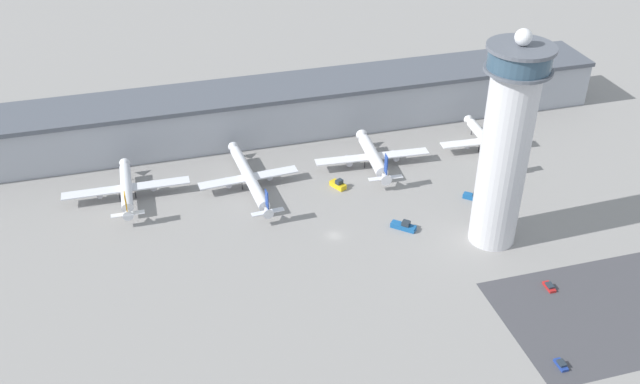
{
  "coord_description": "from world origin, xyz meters",
  "views": [
    {
      "loc": [
        -51.13,
        -167.52,
        130.27
      ],
      "look_at": [
        -2.67,
        6.63,
        12.25
      ],
      "focal_mm": 40.0,
      "sensor_mm": 36.0,
      "label": 1
    }
  ],
  "objects_px": {
    "service_truck_baggage": "(474,197)",
    "airplane_gate_delta": "(486,141)",
    "airplane_gate_bravo": "(249,178)",
    "car_maroon_suv": "(549,287)",
    "airplane_gate_alpha": "(126,188)",
    "service_truck_catering": "(338,185)",
    "control_tower": "(506,144)",
    "service_truck_fuel": "(506,182)",
    "service_truck_water": "(404,226)",
    "airplane_gate_charlie": "(373,156)",
    "car_grey_coupe": "(561,365)"
  },
  "relations": [
    {
      "from": "service_truck_fuel",
      "to": "car_maroon_suv",
      "type": "relative_size",
      "value": 1.62
    },
    {
      "from": "airplane_gate_alpha",
      "to": "service_truck_catering",
      "type": "bearing_deg",
      "value": -9.75
    },
    {
      "from": "control_tower",
      "to": "airplane_gate_charlie",
      "type": "xyz_separation_m",
      "value": [
        -20.91,
        49.41,
        -28.44
      ]
    },
    {
      "from": "service_truck_fuel",
      "to": "control_tower",
      "type": "bearing_deg",
      "value": -125.88
    },
    {
      "from": "car_maroon_suv",
      "to": "car_grey_coupe",
      "type": "xyz_separation_m",
      "value": [
        -12.5,
        -26.49,
        0.04
      ]
    },
    {
      "from": "airplane_gate_bravo",
      "to": "service_truck_water",
      "type": "height_order",
      "value": "airplane_gate_bravo"
    },
    {
      "from": "airplane_gate_bravo",
      "to": "service_truck_catering",
      "type": "xyz_separation_m",
      "value": [
        28.83,
        -7.45,
        -3.08
      ]
    },
    {
      "from": "control_tower",
      "to": "car_maroon_suv",
      "type": "distance_m",
      "value": 41.3
    },
    {
      "from": "airplane_gate_charlie",
      "to": "service_truck_catering",
      "type": "xyz_separation_m",
      "value": [
        -15.6,
        -9.61,
        -3.19
      ]
    },
    {
      "from": "service_truck_fuel",
      "to": "car_grey_coupe",
      "type": "height_order",
      "value": "service_truck_fuel"
    },
    {
      "from": "airplane_gate_alpha",
      "to": "service_truck_baggage",
      "type": "bearing_deg",
      "value": -15.66
    },
    {
      "from": "service_truck_catering",
      "to": "service_truck_baggage",
      "type": "height_order",
      "value": "service_truck_catering"
    },
    {
      "from": "service_truck_catering",
      "to": "car_maroon_suv",
      "type": "relative_size",
      "value": 1.39
    },
    {
      "from": "airplane_gate_alpha",
      "to": "service_truck_catering",
      "type": "height_order",
      "value": "airplane_gate_alpha"
    },
    {
      "from": "service_truck_fuel",
      "to": "car_grey_coupe",
      "type": "bearing_deg",
      "value": -108.8
    },
    {
      "from": "control_tower",
      "to": "airplane_gate_bravo",
      "type": "relative_size",
      "value": 1.45
    },
    {
      "from": "control_tower",
      "to": "car_maroon_suv",
      "type": "relative_size",
      "value": 14.52
    },
    {
      "from": "service_truck_baggage",
      "to": "airplane_gate_delta",
      "type": "bearing_deg",
      "value": 57.55
    },
    {
      "from": "airplane_gate_charlie",
      "to": "car_grey_coupe",
      "type": "relative_size",
      "value": 9.96
    },
    {
      "from": "airplane_gate_alpha",
      "to": "service_truck_water",
      "type": "bearing_deg",
      "value": -26.16
    },
    {
      "from": "airplane_gate_alpha",
      "to": "service_truck_fuel",
      "type": "height_order",
      "value": "airplane_gate_alpha"
    },
    {
      "from": "airplane_gate_alpha",
      "to": "service_truck_water",
      "type": "xyz_separation_m",
      "value": [
        81.51,
        -40.05,
        -3.25
      ]
    },
    {
      "from": "control_tower",
      "to": "service_truck_baggage",
      "type": "relative_size",
      "value": 9.65
    },
    {
      "from": "service_truck_fuel",
      "to": "service_truck_water",
      "type": "bearing_deg",
      "value": -160.89
    },
    {
      "from": "airplane_gate_delta",
      "to": "airplane_gate_bravo",
      "type": "bearing_deg",
      "value": -178.94
    },
    {
      "from": "control_tower",
      "to": "service_truck_water",
      "type": "distance_m",
      "value": 41.32
    },
    {
      "from": "service_truck_catering",
      "to": "airplane_gate_charlie",
      "type": "bearing_deg",
      "value": 31.62
    },
    {
      "from": "airplane_gate_alpha",
      "to": "airplane_gate_delta",
      "type": "distance_m",
      "value": 127.77
    },
    {
      "from": "service_truck_fuel",
      "to": "car_maroon_suv",
      "type": "distance_m",
      "value": 53.73
    },
    {
      "from": "airplane_gate_alpha",
      "to": "airplane_gate_bravo",
      "type": "distance_m",
      "value": 40.21
    },
    {
      "from": "car_maroon_suv",
      "to": "car_grey_coupe",
      "type": "bearing_deg",
      "value": -115.26
    },
    {
      "from": "airplane_gate_charlie",
      "to": "service_truck_fuel",
      "type": "xyz_separation_m",
      "value": [
        40.06,
        -22.94,
        -3.39
      ]
    },
    {
      "from": "airplane_gate_charlie",
      "to": "service_truck_catering",
      "type": "bearing_deg",
      "value": -148.38
    },
    {
      "from": "service_truck_fuel",
      "to": "airplane_gate_delta",
      "type": "bearing_deg",
      "value": 81.69
    },
    {
      "from": "airplane_gate_alpha",
      "to": "airplane_gate_charlie",
      "type": "height_order",
      "value": "airplane_gate_charlie"
    },
    {
      "from": "service_truck_catering",
      "to": "airplane_gate_delta",
      "type": "bearing_deg",
      "value": 8.76
    },
    {
      "from": "airplane_gate_alpha",
      "to": "service_truck_water",
      "type": "relative_size",
      "value": 5.5
    },
    {
      "from": "service_truck_fuel",
      "to": "service_truck_water",
      "type": "distance_m",
      "value": 45.46
    },
    {
      "from": "airplane_gate_delta",
      "to": "service_truck_fuel",
      "type": "distance_m",
      "value": 22.9
    },
    {
      "from": "airplane_gate_bravo",
      "to": "service_truck_baggage",
      "type": "relative_size",
      "value": 6.67
    },
    {
      "from": "airplane_gate_bravo",
      "to": "service_truck_baggage",
      "type": "distance_m",
      "value": 74.83
    },
    {
      "from": "service_truck_catering",
      "to": "service_truck_fuel",
      "type": "height_order",
      "value": "service_truck_catering"
    },
    {
      "from": "airplane_gate_bravo",
      "to": "service_truck_water",
      "type": "xyz_separation_m",
      "value": [
        41.54,
        -35.67,
        -3.17
      ]
    },
    {
      "from": "airplane_gate_bravo",
      "to": "airplane_gate_delta",
      "type": "xyz_separation_m",
      "value": [
        87.77,
        1.63,
        0.08
      ]
    },
    {
      "from": "airplane_gate_delta",
      "to": "airplane_gate_charlie",
      "type": "bearing_deg",
      "value": 179.3
    },
    {
      "from": "car_maroon_suv",
      "to": "airplane_gate_bravo",
      "type": "bearing_deg",
      "value": 134.08
    },
    {
      "from": "service_truck_fuel",
      "to": "car_grey_coupe",
      "type": "distance_m",
      "value": 82.74
    },
    {
      "from": "airplane_gate_alpha",
      "to": "service_truck_fuel",
      "type": "bearing_deg",
      "value": -11.43
    },
    {
      "from": "airplane_gate_charlie",
      "to": "service_truck_water",
      "type": "distance_m",
      "value": 38.08
    },
    {
      "from": "airplane_gate_alpha",
      "to": "airplane_gate_delta",
      "type": "height_order",
      "value": "airplane_gate_alpha"
    }
  ]
}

